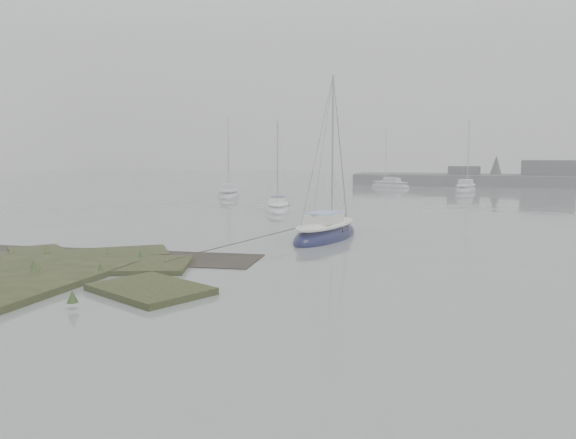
# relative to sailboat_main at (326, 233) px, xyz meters

# --- Properties ---
(ground) EXTENTS (160.00, 160.00, 0.00)m
(ground) POSITION_rel_sailboat_main_xyz_m (-3.18, 18.43, -0.27)
(ground) COLOR slate
(ground) RESTS_ON ground
(sailboat_main) EXTENTS (3.05, 6.42, 8.70)m
(sailboat_main) POSITION_rel_sailboat_main_xyz_m (0.00, 0.00, 0.00)
(sailboat_main) COLOR black
(sailboat_main) RESTS_ON ground
(sailboat_white) EXTENTS (3.11, 5.29, 7.10)m
(sailboat_white) POSITION_rel_sailboat_main_xyz_m (-6.32, 11.75, -0.05)
(sailboat_white) COLOR silver
(sailboat_white) RESTS_ON ground
(sailboat_far_a) EXTENTS (3.79, 6.12, 8.22)m
(sailboat_far_a) POSITION_rel_sailboat_main_xyz_m (-14.86, 22.75, -0.02)
(sailboat_far_a) COLOR #B7BCC2
(sailboat_far_a) RESTS_ON ground
(sailboat_far_b) EXTENTS (2.99, 6.28, 8.51)m
(sailboat_far_b) POSITION_rel_sailboat_main_xyz_m (6.99, 37.51, -0.01)
(sailboat_far_b) COLOR silver
(sailboat_far_b) RESTS_ON ground
(sailboat_far_c) EXTENTS (5.63, 4.16, 7.67)m
(sailboat_far_c) POSITION_rel_sailboat_main_xyz_m (-1.82, 42.58, -0.03)
(sailboat_far_c) COLOR #A8ADB1
(sailboat_far_c) RESTS_ON ground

